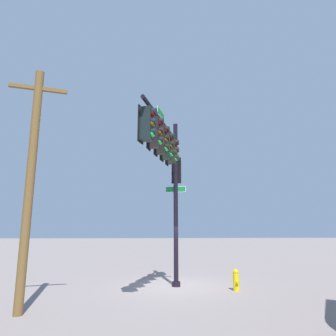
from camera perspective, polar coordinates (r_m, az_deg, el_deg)
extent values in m
plane|color=gray|center=(13.63, 1.58, -21.76)|extent=(120.00, 120.00, 0.00)
cylinder|color=black|center=(13.45, 1.50, -6.36)|extent=(0.20, 0.20, 7.27)
cylinder|color=black|center=(13.61, 1.58, -21.35)|extent=(0.36, 0.36, 0.20)
cylinder|color=black|center=(11.71, -1.10, 8.65)|extent=(4.76, 1.54, 0.14)
cylinder|color=black|center=(12.81, 0.42, 4.53)|extent=(2.18, 0.72, 1.07)
cube|color=black|center=(12.94, 0.63, 3.21)|extent=(0.41, 0.44, 1.10)
cube|color=black|center=(12.99, -0.23, 3.16)|extent=(0.43, 0.16, 1.22)
sphere|color=maroon|center=(12.99, 1.49, 4.71)|extent=(0.22, 0.22, 0.22)
cylinder|color=black|center=(13.00, 1.75, 4.94)|extent=(0.26, 0.20, 0.23)
sphere|color=#855607|center=(12.90, 1.50, 3.26)|extent=(0.22, 0.22, 0.22)
cylinder|color=black|center=(12.90, 1.76, 3.49)|extent=(0.26, 0.20, 0.23)
sphere|color=#20FF59|center=(12.82, 1.51, 1.79)|extent=(0.22, 0.22, 0.22)
cylinder|color=black|center=(12.82, 1.77, 2.02)|extent=(0.26, 0.20, 0.23)
cube|color=black|center=(12.10, -0.31, 4.25)|extent=(0.42, 0.44, 1.10)
cube|color=black|center=(12.16, -1.22, 4.18)|extent=(0.43, 0.18, 1.22)
sphere|color=maroon|center=(12.15, 0.60, 5.86)|extent=(0.22, 0.22, 0.22)
cylinder|color=black|center=(12.15, 0.88, 6.11)|extent=(0.26, 0.21, 0.23)
sphere|color=#855607|center=(12.05, 0.60, 4.32)|extent=(0.22, 0.22, 0.22)
cylinder|color=black|center=(12.05, 0.88, 4.57)|extent=(0.26, 0.21, 0.23)
sphere|color=#20FF59|center=(11.96, 0.61, 2.75)|extent=(0.22, 0.22, 0.22)
cylinder|color=black|center=(11.96, 0.89, 3.00)|extent=(0.26, 0.21, 0.23)
cube|color=black|center=(11.27, -1.40, 5.44)|extent=(0.41, 0.43, 1.10)
cube|color=black|center=(11.32, -2.38, 5.37)|extent=(0.43, 0.16, 1.22)
sphere|color=maroon|center=(11.33, -0.40, 7.15)|extent=(0.22, 0.22, 0.22)
cylinder|color=black|center=(11.33, -0.10, 7.41)|extent=(0.26, 0.20, 0.23)
sphere|color=#855607|center=(11.23, -0.40, 5.51)|extent=(0.22, 0.22, 0.22)
cylinder|color=black|center=(11.23, -0.10, 5.77)|extent=(0.26, 0.20, 0.23)
sphere|color=#20FF59|center=(11.13, -0.40, 3.83)|extent=(0.22, 0.22, 0.22)
cylinder|color=black|center=(11.13, -0.10, 4.10)|extent=(0.26, 0.20, 0.23)
cube|color=black|center=(10.45, -2.66, 6.82)|extent=(0.40, 0.43, 1.10)
cube|color=black|center=(10.50, -3.73, 6.74)|extent=(0.44, 0.15, 1.22)
sphere|color=maroon|center=(10.52, -1.57, 8.65)|extent=(0.22, 0.22, 0.22)
cylinder|color=black|center=(10.52, -1.24, 8.92)|extent=(0.26, 0.19, 0.23)
sphere|color=#855607|center=(10.41, -1.58, 6.89)|extent=(0.22, 0.22, 0.22)
cylinder|color=black|center=(10.41, -1.25, 7.17)|extent=(0.26, 0.19, 0.23)
sphere|color=#20FF59|center=(10.30, -1.59, 5.09)|extent=(0.22, 0.22, 0.22)
cylinder|color=black|center=(10.31, -1.26, 5.37)|extent=(0.26, 0.19, 0.23)
cube|color=black|center=(9.64, -4.14, 8.42)|extent=(0.42, 0.45, 1.10)
cube|color=black|center=(9.71, -5.26, 8.30)|extent=(0.43, 0.18, 1.22)
sphere|color=maroon|center=(9.70, -2.98, 10.43)|extent=(0.22, 0.22, 0.22)
cylinder|color=black|center=(9.70, -2.64, 10.74)|extent=(0.26, 0.21, 0.23)
sphere|color=#855607|center=(9.58, -3.01, 8.54)|extent=(0.22, 0.22, 0.22)
cylinder|color=black|center=(9.57, -2.66, 8.86)|extent=(0.26, 0.21, 0.23)
sphere|color=#20FF59|center=(9.47, -3.03, 6.61)|extent=(0.22, 0.22, 0.22)
cylinder|color=black|center=(9.46, -2.68, 6.93)|extent=(0.26, 0.21, 0.23)
cube|color=black|center=(13.99, 1.77, -0.62)|extent=(0.44, 0.41, 1.10)
cube|color=black|center=(13.80, 1.60, -0.47)|extent=(0.16, 0.43, 1.22)
sphere|color=maroon|center=(14.25, 1.92, 0.58)|extent=(0.22, 0.22, 0.22)
cylinder|color=black|center=(14.32, 1.97, 0.72)|extent=(0.20, 0.26, 0.23)
sphere|color=#855607|center=(14.18, 1.93, -0.76)|extent=(0.22, 0.22, 0.22)
cylinder|color=black|center=(14.25, 1.98, -0.61)|extent=(0.20, 0.26, 0.23)
sphere|color=#20FF59|center=(14.12, 1.94, -2.12)|extent=(0.22, 0.22, 0.22)
cylinder|color=black|center=(14.19, 1.99, -1.96)|extent=(0.20, 0.26, 0.23)
cube|color=white|center=(11.60, -1.40, 10.44)|extent=(0.91, 0.29, 0.26)
cube|color=#097F21|center=(11.60, -1.40, 10.44)|extent=(0.87, 0.29, 0.22)
cube|color=white|center=(13.51, 1.49, -4.10)|extent=(0.29, 0.91, 0.26)
cube|color=#157E35|center=(13.51, 1.49, -4.10)|extent=(0.29, 0.87, 0.22)
cylinder|color=brown|center=(10.16, -24.98, -2.79)|extent=(0.27, 0.27, 7.57)
cube|color=brown|center=(11.04, -23.56, 13.78)|extent=(0.56, 1.77, 0.12)
cylinder|color=yellow|center=(12.97, 12.94, -20.57)|extent=(0.24, 0.24, 0.65)
sphere|color=gold|center=(12.91, 12.86, -18.84)|extent=(0.22, 0.22, 0.22)
cylinder|color=#EBB304|center=(12.83, 13.13, -20.52)|extent=(0.12, 0.10, 0.10)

